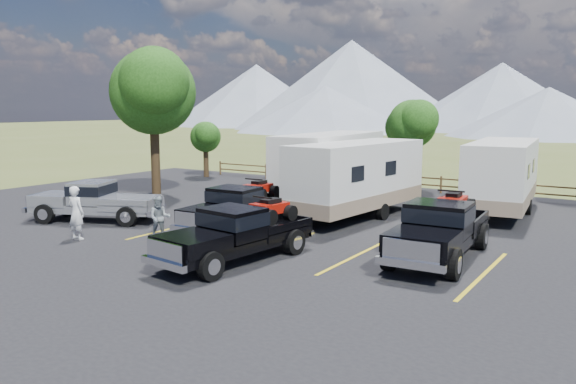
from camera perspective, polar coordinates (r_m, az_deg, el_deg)
The scene contains 17 objects.
ground at distance 16.35m, azimuth -5.55°, elevation -8.54°, with size 320.00×320.00×0.00m, color #515D27.
asphalt_lot at distance 18.68m, azimuth 0.24°, elevation -6.24°, with size 44.00×34.00×0.04m, color black.
stall_lines at distance 19.50m, azimuth 1.85°, elevation -5.54°, with size 12.12×5.50×0.01m.
tree_big_nw at distance 30.81m, azimuth -13.58°, elevation 9.84°, with size 5.54×5.18×7.84m.
tree_north at distance 33.36m, azimuth 12.45°, elevation 6.74°, with size 3.46×3.24×5.25m.
tree_nw_small at distance 39.02m, azimuth -8.39°, elevation 5.55°, with size 2.59×2.43×3.85m.
rail_fence at distance 31.92m, azimuth 18.70°, elevation 0.59°, with size 36.12×0.12×1.00m.
mountain_range at distance 119.46m, azimuth 25.11°, elevation 9.29°, with size 209.00×71.00×20.00m.
rig_left at distance 22.04m, azimuth -5.09°, elevation -1.49°, with size 2.27×5.79×1.90m.
rig_center at distance 17.59m, azimuth -5.10°, elevation -4.07°, with size 2.53×5.88×1.91m.
rig_right at distance 18.44m, azimuth 15.22°, elevation -3.54°, with size 2.46×6.24×2.05m.
trailer_left at distance 27.94m, azimuth 4.31°, elevation 2.54°, with size 3.17×10.06×3.48m.
trailer_center at distance 24.40m, azimuth 7.01°, elevation 1.36°, with size 3.20×9.48×3.28m.
trailer_right at distance 26.88m, azimuth 20.92°, elevation 1.51°, with size 3.20×9.46×3.27m.
pickup_silver at distance 24.98m, azimuth -18.96°, elevation -0.83°, with size 5.86×3.92×1.68m.
person_a at distance 21.77m, azimuth -20.72°, elevation -1.98°, with size 0.71×0.47×1.96m, color white.
person_b at distance 20.87m, azimuth -12.90°, elevation -2.57°, with size 0.78×0.61×1.60m, color gray.
Camera 1 is at (9.82, -12.16, 4.81)m, focal length 35.00 mm.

